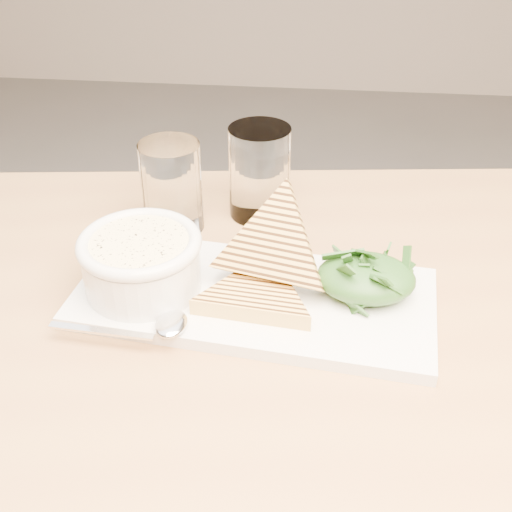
# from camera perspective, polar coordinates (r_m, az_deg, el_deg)

# --- Properties ---
(table_top) EXTENTS (1.22, 0.89, 0.04)m
(table_top) POSITION_cam_1_polar(r_m,az_deg,el_deg) (0.68, -3.19, -8.54)
(table_top) COLOR olive
(table_top) RESTS_ON ground
(platter) EXTENTS (0.41, 0.22, 0.01)m
(platter) POSITION_cam_1_polar(r_m,az_deg,el_deg) (0.71, -0.17, -3.74)
(platter) COLOR silver
(platter) RESTS_ON table_top
(soup_bowl) EXTENTS (0.13, 0.13, 0.05)m
(soup_bowl) POSITION_cam_1_polar(r_m,az_deg,el_deg) (0.71, -10.08, -1.02)
(soup_bowl) COLOR silver
(soup_bowl) RESTS_ON platter
(soup) EXTENTS (0.11, 0.11, 0.01)m
(soup) POSITION_cam_1_polar(r_m,az_deg,el_deg) (0.69, -10.33, 1.02)
(soup) COLOR #FDE59E
(soup) RESTS_ON soup_bowl
(bowl_rim) EXTENTS (0.13, 0.13, 0.01)m
(bowl_rim) POSITION_cam_1_polar(r_m,az_deg,el_deg) (0.69, -10.34, 1.15)
(bowl_rim) COLOR silver
(bowl_rim) RESTS_ON soup_bowl
(sandwich_flat) EXTENTS (0.16, 0.16, 0.02)m
(sandwich_flat) POSITION_cam_1_polar(r_m,az_deg,el_deg) (0.69, 0.08, -3.42)
(sandwich_flat) COLOR gold
(sandwich_flat) RESTS_ON platter
(sandwich_lean) EXTENTS (0.18, 0.19, 0.17)m
(sandwich_lean) POSITION_cam_1_polar(r_m,az_deg,el_deg) (0.69, 1.57, 0.91)
(sandwich_lean) COLOR gold
(sandwich_lean) RESTS_ON sandwich_flat
(salad_base) EXTENTS (0.11, 0.08, 0.04)m
(salad_base) POSITION_cam_1_polar(r_m,az_deg,el_deg) (0.70, 9.75, -1.93)
(salad_base) COLOR #1C4316
(salad_base) RESTS_ON platter
(arugula_pile) EXTENTS (0.11, 0.10, 0.05)m
(arugula_pile) POSITION_cam_1_polar(r_m,az_deg,el_deg) (0.70, 9.80, -1.51)
(arugula_pile) COLOR #2D551F
(arugula_pile) RESTS_ON platter
(spoon_bowl) EXTENTS (0.04, 0.05, 0.01)m
(spoon_bowl) POSITION_cam_1_polar(r_m,az_deg,el_deg) (0.66, -7.54, -6.00)
(spoon_bowl) COLOR silver
(spoon_bowl) RESTS_ON platter
(spoon_handle) EXTENTS (0.11, 0.02, 0.00)m
(spoon_handle) POSITION_cam_1_polar(r_m,az_deg,el_deg) (0.67, -13.59, -6.49)
(spoon_handle) COLOR silver
(spoon_handle) RESTS_ON platter
(glass_near) EXTENTS (0.08, 0.08, 0.12)m
(glass_near) POSITION_cam_1_polar(r_m,az_deg,el_deg) (0.82, -7.49, 6.10)
(glass_near) COLOR white
(glass_near) RESTS_ON table_top
(glass_far) EXTENTS (0.08, 0.08, 0.12)m
(glass_far) POSITION_cam_1_polar(r_m,az_deg,el_deg) (0.85, 0.32, 7.45)
(glass_far) COLOR white
(glass_far) RESTS_ON table_top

